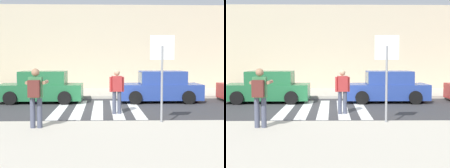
% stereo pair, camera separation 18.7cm
% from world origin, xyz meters
% --- Properties ---
extents(ground_plane, '(120.00, 120.00, 0.00)m').
position_xyz_m(ground_plane, '(0.00, 0.00, 0.00)').
color(ground_plane, '#38383A').
extents(sidewalk_near, '(60.00, 6.00, 0.14)m').
position_xyz_m(sidewalk_near, '(0.00, -6.20, 0.07)').
color(sidewalk_near, beige).
rests_on(sidewalk_near, ground).
extents(sidewalk_far, '(60.00, 4.80, 0.14)m').
position_xyz_m(sidewalk_far, '(0.00, 6.00, 0.07)').
color(sidewalk_far, beige).
rests_on(sidewalk_far, ground).
extents(building_facade_far, '(56.00, 4.00, 5.86)m').
position_xyz_m(building_facade_far, '(0.00, 10.40, 2.93)').
color(building_facade_far, beige).
rests_on(building_facade_far, ground).
extents(crosswalk_stripe_0, '(0.44, 5.20, 0.01)m').
position_xyz_m(crosswalk_stripe_0, '(-1.60, 0.20, 0.00)').
color(crosswalk_stripe_0, silver).
rests_on(crosswalk_stripe_0, ground).
extents(crosswalk_stripe_1, '(0.44, 5.20, 0.01)m').
position_xyz_m(crosswalk_stripe_1, '(-0.80, 0.20, 0.00)').
color(crosswalk_stripe_1, silver).
rests_on(crosswalk_stripe_1, ground).
extents(crosswalk_stripe_2, '(0.44, 5.20, 0.01)m').
position_xyz_m(crosswalk_stripe_2, '(0.00, 0.20, 0.00)').
color(crosswalk_stripe_2, silver).
rests_on(crosswalk_stripe_2, ground).
extents(crosswalk_stripe_3, '(0.44, 5.20, 0.01)m').
position_xyz_m(crosswalk_stripe_3, '(0.80, 0.20, 0.00)').
color(crosswalk_stripe_3, silver).
rests_on(crosswalk_stripe_3, ground).
extents(crosswalk_stripe_4, '(0.44, 5.20, 0.01)m').
position_xyz_m(crosswalk_stripe_4, '(1.60, 0.20, 0.00)').
color(crosswalk_stripe_4, silver).
rests_on(crosswalk_stripe_4, ground).
extents(stop_sign, '(0.76, 0.08, 2.74)m').
position_xyz_m(stop_sign, '(2.07, -3.44, 2.14)').
color(stop_sign, gray).
rests_on(stop_sign, sidewalk_near).
extents(photographer_with_backpack, '(0.58, 0.84, 1.72)m').
position_xyz_m(photographer_with_backpack, '(-1.73, -4.20, 1.17)').
color(photographer_with_backpack, '#474C60').
rests_on(photographer_with_backpack, sidewalk_near).
extents(pedestrian_crossing, '(0.57, 0.30, 1.72)m').
position_xyz_m(pedestrian_crossing, '(0.76, -1.11, 0.97)').
color(pedestrian_crossing, '#474C60').
rests_on(pedestrian_crossing, ground).
extents(parked_car_green, '(4.10, 1.92, 1.55)m').
position_xyz_m(parked_car_green, '(-2.81, 2.30, 0.73)').
color(parked_car_green, '#236B3D').
rests_on(parked_car_green, ground).
extents(parked_car_blue, '(4.10, 1.92, 1.55)m').
position_xyz_m(parked_car_blue, '(3.08, 2.30, 0.73)').
color(parked_car_blue, '#284293').
rests_on(parked_car_blue, ground).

